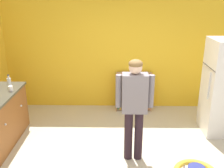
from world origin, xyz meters
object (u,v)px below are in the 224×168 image
(clear_bottle, at_px, (9,82))
(bookshelf, at_px, (131,94))
(white_cup, at_px, (11,89))
(standing_person, at_px, (134,102))

(clear_bottle, bearing_deg, bookshelf, 25.32)
(white_cup, bearing_deg, standing_person, -16.61)
(standing_person, bearing_deg, bookshelf, 88.05)
(bookshelf, relative_size, standing_person, 0.52)
(standing_person, relative_size, clear_bottle, 6.67)
(bookshelf, distance_m, clear_bottle, 2.60)
(white_cup, bearing_deg, bookshelf, 29.98)
(bookshelf, relative_size, white_cup, 8.95)
(bookshelf, bearing_deg, white_cup, -150.02)
(standing_person, xyz_separation_m, clear_bottle, (-2.22, 0.82, 0.02))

